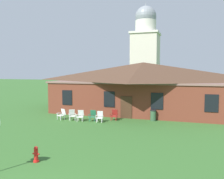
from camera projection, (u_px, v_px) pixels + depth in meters
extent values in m
cube|color=brown|center=(143.00, 96.00, 26.97)|extent=(18.17, 10.00, 3.20)
cube|color=#835E55|center=(143.00, 81.00, 26.84)|extent=(18.54, 10.20, 0.16)
pyramid|color=#4C3323|center=(143.00, 72.00, 26.75)|extent=(18.90, 10.40, 2.07)
cube|color=black|center=(67.00, 98.00, 24.34)|extent=(1.10, 0.06, 1.50)
cube|color=black|center=(109.00, 99.00, 22.91)|extent=(1.10, 0.06, 1.50)
cube|color=black|center=(157.00, 101.00, 21.49)|extent=(1.10, 0.06, 1.50)
cube|color=black|center=(211.00, 103.00, 20.06)|extent=(1.10, 0.06, 1.50)
cube|color=#422819|center=(126.00, 107.00, 22.44)|extent=(1.10, 0.06, 2.10)
cube|color=beige|center=(145.00, 65.00, 44.58)|extent=(4.80, 4.80, 11.15)
cube|color=silver|center=(146.00, 34.00, 44.13)|extent=(5.18, 5.18, 0.36)
cylinder|color=silver|center=(146.00, 27.00, 44.03)|extent=(3.80, 3.80, 2.20)
sphere|color=gray|center=(146.00, 17.00, 43.89)|extent=(3.88, 3.88, 3.88)
cone|color=gray|center=(146.00, 4.00, 43.71)|extent=(0.24, 0.24, 1.00)
cube|color=white|center=(61.00, 118.00, 21.64)|extent=(0.06, 0.06, 0.36)
cube|color=white|center=(57.00, 118.00, 21.93)|extent=(0.06, 0.06, 0.36)
cube|color=white|center=(64.00, 118.00, 21.98)|extent=(0.06, 0.06, 0.36)
cube|color=white|center=(61.00, 117.00, 22.27)|extent=(0.06, 0.06, 0.36)
cube|color=white|center=(61.00, 115.00, 21.94)|extent=(0.69, 0.68, 0.05)
cube|color=white|center=(64.00, 112.00, 22.16)|extent=(0.55, 0.36, 0.54)
cube|color=white|center=(63.00, 114.00, 21.73)|extent=(0.22, 0.46, 0.03)
cube|color=white|center=(61.00, 115.00, 21.61)|extent=(0.05, 0.05, 0.22)
cube|color=white|center=(59.00, 113.00, 22.09)|extent=(0.22, 0.46, 0.03)
cube|color=white|center=(57.00, 114.00, 21.97)|extent=(0.05, 0.05, 0.22)
cube|color=silver|center=(75.00, 119.00, 21.44)|extent=(0.07, 0.07, 0.36)
cube|color=silver|center=(70.00, 119.00, 21.32)|extent=(0.07, 0.07, 0.36)
cube|color=silver|center=(74.00, 118.00, 21.87)|extent=(0.07, 0.07, 0.36)
cube|color=silver|center=(69.00, 118.00, 21.74)|extent=(0.07, 0.07, 0.36)
cube|color=silver|center=(72.00, 116.00, 21.58)|extent=(0.74, 0.73, 0.05)
cube|color=silver|center=(72.00, 112.00, 21.85)|extent=(0.53, 0.45, 0.54)
cube|color=silver|center=(75.00, 114.00, 21.62)|extent=(0.31, 0.42, 0.03)
cube|color=silver|center=(76.00, 115.00, 21.47)|extent=(0.06, 0.06, 0.22)
cube|color=silver|center=(69.00, 114.00, 21.46)|extent=(0.31, 0.42, 0.03)
cube|color=silver|center=(69.00, 116.00, 21.32)|extent=(0.06, 0.06, 0.22)
cube|color=silver|center=(82.00, 120.00, 21.04)|extent=(0.06, 0.06, 0.36)
cube|color=silver|center=(77.00, 120.00, 21.07)|extent=(0.06, 0.06, 0.36)
cube|color=silver|center=(83.00, 119.00, 21.48)|extent=(0.06, 0.06, 0.36)
cube|color=silver|center=(78.00, 119.00, 21.51)|extent=(0.06, 0.06, 0.36)
cube|color=silver|center=(80.00, 117.00, 21.26)|extent=(0.65, 0.64, 0.05)
cube|color=silver|center=(81.00, 113.00, 21.55)|extent=(0.54, 0.31, 0.54)
cube|color=silver|center=(83.00, 115.00, 21.20)|extent=(0.17, 0.47, 0.03)
cube|color=silver|center=(83.00, 116.00, 21.05)|extent=(0.05, 0.05, 0.22)
cube|color=silver|center=(77.00, 115.00, 21.25)|extent=(0.17, 0.47, 0.03)
cube|color=silver|center=(76.00, 116.00, 21.09)|extent=(0.05, 0.05, 0.22)
cube|color=#28704C|center=(94.00, 120.00, 21.03)|extent=(0.06, 0.06, 0.36)
cube|color=#28704C|center=(89.00, 120.00, 21.10)|extent=(0.06, 0.06, 0.36)
cube|color=#28704C|center=(95.00, 119.00, 21.46)|extent=(0.06, 0.06, 0.36)
cube|color=#28704C|center=(91.00, 119.00, 21.53)|extent=(0.06, 0.06, 0.36)
cube|color=#28704C|center=(92.00, 117.00, 21.27)|extent=(0.62, 0.60, 0.05)
cube|color=#28704C|center=(93.00, 113.00, 21.55)|extent=(0.54, 0.27, 0.54)
cube|color=#28704C|center=(96.00, 115.00, 21.19)|extent=(0.14, 0.47, 0.03)
cube|color=#28704C|center=(95.00, 116.00, 21.03)|extent=(0.05, 0.05, 0.22)
cube|color=#28704C|center=(89.00, 115.00, 21.27)|extent=(0.14, 0.47, 0.03)
cube|color=#28704C|center=(89.00, 116.00, 21.12)|extent=(0.05, 0.05, 0.22)
cube|color=white|center=(102.00, 121.00, 20.52)|extent=(0.06, 0.06, 0.36)
cube|color=white|center=(96.00, 121.00, 20.58)|extent=(0.06, 0.06, 0.36)
cube|color=white|center=(103.00, 120.00, 20.96)|extent=(0.06, 0.06, 0.36)
cube|color=white|center=(97.00, 120.00, 21.02)|extent=(0.06, 0.06, 0.36)
cube|color=white|center=(99.00, 118.00, 20.76)|extent=(0.63, 0.61, 0.05)
cube|color=white|center=(100.00, 114.00, 21.04)|extent=(0.54, 0.28, 0.54)
cube|color=white|center=(103.00, 116.00, 20.68)|extent=(0.15, 0.47, 0.03)
cube|color=white|center=(102.00, 118.00, 20.53)|extent=(0.05, 0.05, 0.22)
cube|color=white|center=(96.00, 116.00, 20.76)|extent=(0.15, 0.47, 0.03)
cube|color=white|center=(96.00, 117.00, 20.61)|extent=(0.05, 0.05, 0.22)
cube|color=maroon|center=(116.00, 119.00, 21.36)|extent=(0.05, 0.05, 0.36)
cube|color=maroon|center=(111.00, 119.00, 21.48)|extent=(0.05, 0.05, 0.36)
cube|color=maroon|center=(117.00, 118.00, 21.79)|extent=(0.05, 0.05, 0.36)
cube|color=maroon|center=(112.00, 118.00, 21.90)|extent=(0.05, 0.05, 0.36)
cube|color=maroon|center=(114.00, 116.00, 21.62)|extent=(0.58, 0.56, 0.05)
cube|color=maroon|center=(115.00, 112.00, 21.89)|extent=(0.53, 0.23, 0.54)
cube|color=maroon|center=(117.00, 114.00, 21.51)|extent=(0.09, 0.47, 0.03)
cube|color=maroon|center=(117.00, 116.00, 21.36)|extent=(0.04, 0.04, 0.22)
cube|color=maroon|center=(111.00, 114.00, 21.65)|extent=(0.09, 0.47, 0.03)
cube|color=maroon|center=(110.00, 115.00, 21.50)|extent=(0.04, 0.04, 0.22)
cylinder|color=red|center=(36.00, 161.00, 11.75)|extent=(0.28, 0.28, 0.08)
cylinder|color=red|center=(36.00, 155.00, 11.72)|extent=(0.20, 0.20, 0.55)
sphere|color=red|center=(36.00, 148.00, 11.69)|extent=(0.20, 0.20, 0.20)
cylinder|color=red|center=(34.00, 154.00, 11.76)|extent=(0.10, 0.08, 0.08)
cylinder|color=red|center=(38.00, 154.00, 11.68)|extent=(0.10, 0.08, 0.08)
cylinder|color=#335638|center=(153.00, 116.00, 21.42)|extent=(0.52, 0.52, 0.90)
cylinder|color=black|center=(153.00, 110.00, 21.39)|extent=(0.56, 0.56, 0.08)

